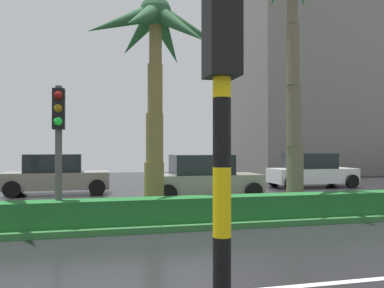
# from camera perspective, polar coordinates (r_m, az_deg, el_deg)

# --- Properties ---
(palm_tree_centre_right) EXTENTS (4.10, 3.82, 6.23)m
(palm_tree_centre_right) POSITION_cam_1_polar(r_m,az_deg,el_deg) (11.99, -5.13, 13.40)
(palm_tree_centre_right) COLOR olive
(palm_tree_centre_right) RESTS_ON median_strip
(traffic_signal_median_right) EXTENTS (0.28, 0.43, 3.30)m
(traffic_signal_median_right) POSITION_cam_1_polar(r_m,az_deg,el_deg) (10.00, -18.38, 2.00)
(traffic_signal_median_right) COLOR #4C4C47
(traffic_signal_median_right) RESTS_ON median_strip
(traffic_signal_foreground) EXTENTS (0.28, 0.43, 3.62)m
(traffic_signal_foreground) POSITION_cam_1_polar(r_m,az_deg,el_deg) (3.55, 4.14, 7.81)
(traffic_signal_foreground) COLOR yellow
(traffic_signal_foreground) RESTS_ON ground_plane
(car_in_traffic_leading) EXTENTS (4.30, 2.02, 1.72)m
(car_in_traffic_leading) POSITION_cam_1_polar(r_m,az_deg,el_deg) (18.21, -18.69, -4.19)
(car_in_traffic_leading) COLOR gray
(car_in_traffic_leading) RESTS_ON ground_plane
(car_in_traffic_second) EXTENTS (4.30, 2.02, 1.72)m
(car_in_traffic_second) POSITION_cam_1_polar(r_m,az_deg,el_deg) (15.76, 1.69, -4.79)
(car_in_traffic_second) COLOR gray
(car_in_traffic_second) RESTS_ON ground_plane
(car_in_traffic_third) EXTENTS (4.30, 2.02, 1.72)m
(car_in_traffic_third) POSITION_cam_1_polar(r_m,az_deg,el_deg) (21.26, 16.56, -3.68)
(car_in_traffic_third) COLOR white
(car_in_traffic_third) RESTS_ON ground_plane
(building_far_right) EXTENTS (20.54, 11.90, 14.10)m
(building_far_right) POSITION_cam_1_polar(r_m,az_deg,el_deg) (37.92, 21.18, 7.12)
(building_far_right) COLOR slate
(building_far_right) RESTS_ON ground_plane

